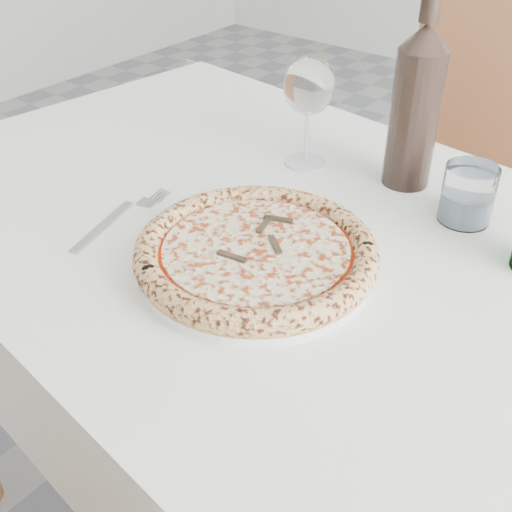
% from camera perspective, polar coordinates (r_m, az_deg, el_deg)
% --- Properties ---
extents(dining_table, '(1.43, 0.96, 0.76)m').
position_cam_1_polar(dining_table, '(0.94, 3.75, -3.08)').
color(dining_table, brown).
rests_on(dining_table, floor).
extents(chair_far, '(0.61, 0.61, 0.93)m').
position_cam_1_polar(chair_far, '(1.67, 20.65, 7.43)').
color(chair_far, brown).
rests_on(chair_far, floor).
extents(plate, '(0.30, 0.30, 0.02)m').
position_cam_1_polar(plate, '(0.81, 0.00, -0.65)').
color(plate, white).
rests_on(plate, dining_table).
extents(pizza, '(0.31, 0.31, 0.03)m').
position_cam_1_polar(pizza, '(0.80, -0.00, 0.37)').
color(pizza, tan).
rests_on(pizza, plate).
extents(fork, '(0.05, 0.20, 0.00)m').
position_cam_1_polar(fork, '(0.94, -12.24, 3.25)').
color(fork, '#A7A7A8').
rests_on(fork, dining_table).
extents(wine_glass, '(0.08, 0.08, 0.18)m').
position_cam_1_polar(wine_glass, '(1.03, 4.72, 14.66)').
color(wine_glass, silver).
rests_on(wine_glass, dining_table).
extents(tumbler, '(0.07, 0.07, 0.08)m').
position_cam_1_polar(tumbler, '(0.95, 18.27, 4.94)').
color(tumbler, white).
rests_on(tumbler, dining_table).
extents(wine_bottle, '(0.07, 0.07, 0.30)m').
position_cam_1_polar(wine_bottle, '(0.99, 14.01, 12.89)').
color(wine_bottle, black).
rests_on(wine_bottle, dining_table).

